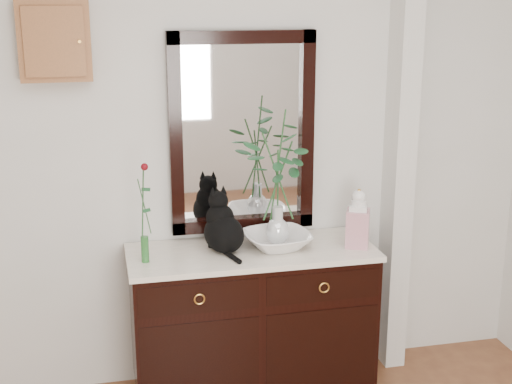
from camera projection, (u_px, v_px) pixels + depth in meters
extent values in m
cube|color=silver|center=(224.00, 150.00, 3.90)|extent=(3.60, 0.04, 2.70)
cube|color=silver|center=(400.00, 145.00, 4.03)|extent=(0.12, 0.20, 2.70)
cube|color=black|center=(252.00, 316.00, 3.92)|extent=(1.30, 0.50, 0.82)
cube|color=white|center=(252.00, 253.00, 3.82)|extent=(1.33, 0.52, 0.03)
cube|color=black|center=(242.00, 133.00, 3.88)|extent=(0.80, 0.06, 1.10)
cube|color=white|center=(242.00, 133.00, 3.89)|extent=(0.66, 0.01, 0.96)
cube|color=brown|center=(55.00, 41.00, 3.52)|extent=(0.35, 0.10, 0.40)
imported|color=white|center=(277.00, 240.00, 3.83)|extent=(0.40, 0.40, 0.09)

